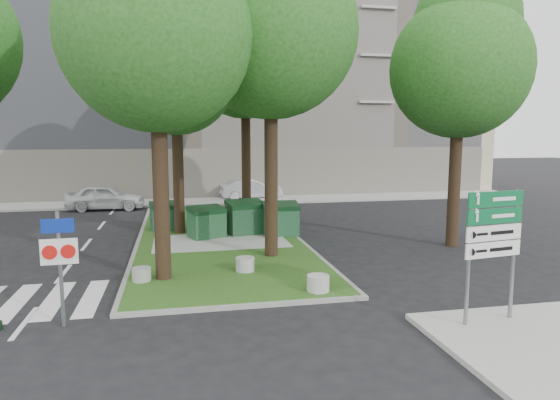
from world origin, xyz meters
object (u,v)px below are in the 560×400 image
object	(u,v)px
bollard_mid	(245,264)
dumpster_a	(166,216)
tree_median_near_right	(273,14)
car_silver	(251,189)
dumpster_d	(280,219)
directional_sign	(493,236)
tree_street_right	(462,55)
car_white	(106,197)
tree_median_far	(247,43)
dumpster_c	(246,217)
traffic_sign_pole	(60,253)
litter_bin	(248,223)
dumpster_b	(207,222)
tree_median_mid	(177,62)
tree_median_near_left	(159,16)
bollard_right	(318,283)
bollard_left	(142,274)

from	to	relation	value
bollard_mid	dumpster_a	bearing A→B (deg)	109.21
tree_median_near_right	car_silver	distance (m)	16.71
dumpster_d	directional_sign	xyz separation A→B (m)	(2.59, -10.05, 1.28)
tree_street_right	car_white	xyz separation A→B (m)	(-14.01, 11.68, -6.28)
tree_median_far	dumpster_c	size ratio (longest dim) A/B	7.06
dumpster_a	traffic_sign_pole	world-z (taller)	traffic_sign_pole
dumpster_a	litter_bin	bearing A→B (deg)	-26.89
dumpster_c	tree_median_near_right	bearing A→B (deg)	-96.45
tree_median_far	dumpster_b	size ratio (longest dim) A/B	7.44
tree_median_near_right	directional_sign	world-z (taller)	tree_median_near_right
bollard_mid	dumpster_d	bearing A→B (deg)	66.97
tree_median_mid	tree_street_right	xyz separation A→B (m)	(10.00, -4.00, 0.00)
dumpster_a	traffic_sign_pole	bearing A→B (deg)	-111.79
directional_sign	car_white	xyz separation A→B (m)	(-10.51, 19.01, -1.34)
tree_median_near_left	tree_median_mid	bearing A→B (deg)	85.60
tree_median_mid	car_silver	size ratio (longest dim) A/B	2.55
dumpster_d	bollard_right	world-z (taller)	dumpster_d
bollard_left	car_white	world-z (taller)	car_white
tree_median_near_right	bollard_mid	distance (m)	7.96
tree_street_right	tree_median_far	bearing A→B (deg)	134.17
bollard_mid	bollard_right	bearing A→B (deg)	-54.72
tree_street_right	bollard_mid	distance (m)	10.81
car_white	dumpster_d	bearing A→B (deg)	-135.69
litter_bin	bollard_right	bearing A→B (deg)	-85.43
dumpster_d	bollard_left	xyz separation A→B (m)	(-5.10, -5.41, -0.45)
bollard_right	litter_bin	world-z (taller)	litter_bin
traffic_sign_pole	dumpster_d	bearing A→B (deg)	49.01
car_silver	traffic_sign_pole	bearing A→B (deg)	154.91
bollard_mid	car_white	size ratio (longest dim) A/B	0.14
traffic_sign_pole	car_white	xyz separation A→B (m)	(-1.33, 17.12, -0.95)
tree_median_far	dumpster_d	bearing A→B (deg)	-80.57
tree_median_near_left	tree_median_mid	size ratio (longest dim) A/B	1.05
tree_median_mid	bollard_right	xyz separation A→B (m)	(3.40, -8.56, -6.65)
dumpster_b	bollard_right	bearing A→B (deg)	-92.75
tree_median_far	bollard_right	size ratio (longest dim) A/B	20.30
tree_median_near_right	dumpster_c	size ratio (longest dim) A/B	6.79
tree_median_mid	directional_sign	xyz separation A→B (m)	(6.50, -11.33, -4.94)
dumpster_c	car_white	world-z (taller)	dumpster_c
traffic_sign_pole	dumpster_b	bearing A→B (deg)	64.03
car_white	dumpster_b	bearing A→B (deg)	-148.10
tree_median_near_left	litter_bin	size ratio (longest dim) A/B	16.50
tree_median_far	car_silver	world-z (taller)	tree_median_far
tree_street_right	bollard_right	distance (m)	10.42
tree_median_mid	directional_sign	distance (m)	13.96
dumpster_b	car_white	size ratio (longest dim) A/B	0.39
dumpster_b	tree_median_near_right	bearing A→B (deg)	-79.10
dumpster_b	dumpster_d	bearing A→B (deg)	-21.94
bollard_mid	car_silver	world-z (taller)	car_silver
tree_median_mid	bollard_left	size ratio (longest dim) A/B	19.13
car_silver	bollard_left	bearing A→B (deg)	156.43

